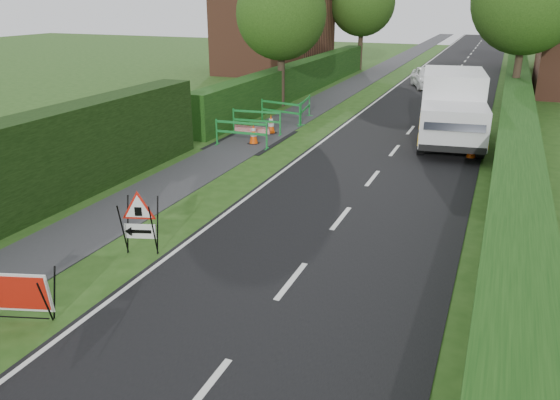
% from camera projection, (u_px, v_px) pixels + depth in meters
% --- Properties ---
extents(ground, '(120.00, 120.00, 0.00)m').
position_uv_depth(ground, '(156.00, 281.00, 10.81)').
color(ground, '#234914').
rests_on(ground, ground).
extents(road_surface, '(6.00, 90.00, 0.02)m').
position_uv_depth(road_surface, '(456.00, 73.00, 40.29)').
color(road_surface, black).
rests_on(road_surface, ground).
extents(footpath, '(2.00, 90.00, 0.02)m').
position_uv_depth(footpath, '(382.00, 69.00, 42.23)').
color(footpath, '#2D2D30').
rests_on(footpath, ground).
extents(hedge_west_far, '(1.00, 24.00, 1.80)m').
position_uv_depth(hedge_west_far, '(301.00, 94.00, 31.66)').
color(hedge_west_far, '#14380F').
rests_on(hedge_west_far, ground).
extents(hedge_east, '(1.20, 50.00, 1.50)m').
position_uv_depth(hedge_east, '(513.00, 134.00, 22.39)').
color(hedge_east, '#14380F').
rests_on(hedge_east, ground).
extents(house_west, '(7.50, 7.40, 7.88)m').
position_uv_depth(house_west, '(274.00, 32.00, 39.35)').
color(house_west, brown).
rests_on(house_west, ground).
extents(tree_nw, '(4.40, 4.40, 6.70)m').
position_uv_depth(tree_nw, '(281.00, 14.00, 26.48)').
color(tree_nw, '#2D2116').
rests_on(tree_nw, ground).
extents(tree_fw, '(4.80, 4.80, 7.24)m').
position_uv_depth(tree_fw, '(362.00, 3.00, 40.23)').
color(tree_fw, '#2D2116').
rests_on(tree_fw, ground).
extents(tree_fe, '(4.20, 4.20, 6.33)m').
position_uv_depth(tree_fe, '(522.00, 12.00, 40.03)').
color(tree_fe, '#2D2116').
rests_on(tree_fe, ground).
extents(red_rect_sign, '(1.21, 0.93, 0.91)m').
position_uv_depth(red_rect_sign, '(20.00, 294.00, 9.33)').
color(red_rect_sign, black).
rests_on(red_rect_sign, ground).
extents(triangle_sign, '(1.06, 1.06, 1.23)m').
position_uv_depth(triangle_sign, '(137.00, 218.00, 11.64)').
color(triangle_sign, black).
rests_on(triangle_sign, ground).
extents(works_van, '(2.96, 5.97, 2.62)m').
position_uv_depth(works_van, '(452.00, 107.00, 20.57)').
color(works_van, silver).
rests_on(works_van, ground).
extents(traffic_cone_0, '(0.38, 0.38, 0.79)m').
position_uv_depth(traffic_cone_0, '(472.00, 147.00, 18.87)').
color(traffic_cone_0, black).
rests_on(traffic_cone_0, ground).
extents(traffic_cone_1, '(0.38, 0.38, 0.79)m').
position_uv_depth(traffic_cone_1, '(476.00, 139.00, 19.93)').
color(traffic_cone_1, black).
rests_on(traffic_cone_1, ground).
extents(traffic_cone_2, '(0.38, 0.38, 0.79)m').
position_uv_depth(traffic_cone_2, '(483.00, 121.00, 22.83)').
color(traffic_cone_2, black).
rests_on(traffic_cone_2, ground).
extents(traffic_cone_3, '(0.38, 0.38, 0.79)m').
position_uv_depth(traffic_cone_3, '(254.00, 134.00, 20.71)').
color(traffic_cone_3, black).
rests_on(traffic_cone_3, ground).
extents(traffic_cone_4, '(0.38, 0.38, 0.79)m').
position_uv_depth(traffic_cone_4, '(271.00, 124.00, 22.29)').
color(traffic_cone_4, black).
rests_on(traffic_cone_4, ground).
extents(ped_barrier_0, '(2.08, 0.48, 1.00)m').
position_uv_depth(ped_barrier_0, '(241.00, 131.00, 20.19)').
color(ped_barrier_0, '#178130').
rests_on(ped_barrier_0, ground).
extents(ped_barrier_1, '(2.08, 0.55, 1.00)m').
position_uv_depth(ped_barrier_1, '(257.00, 119.00, 22.13)').
color(ped_barrier_1, '#178130').
rests_on(ped_barrier_1, ground).
extents(ped_barrier_2, '(2.09, 0.77, 1.00)m').
position_uv_depth(ped_barrier_2, '(281.00, 110.00, 23.93)').
color(ped_barrier_2, '#178130').
rests_on(ped_barrier_2, ground).
extents(ped_barrier_3, '(0.65, 2.09, 1.00)m').
position_uv_depth(ped_barrier_3, '(305.00, 107.00, 24.55)').
color(ped_barrier_3, '#178130').
rests_on(ped_barrier_3, ground).
extents(redwhite_plank, '(1.50, 0.06, 0.25)m').
position_uv_depth(redwhite_plank, '(252.00, 141.00, 21.32)').
color(redwhite_plank, red).
rests_on(redwhite_plank, ground).
extents(hatchback_car, '(2.62, 4.01, 1.27)m').
position_uv_depth(hatchback_car, '(427.00, 77.00, 33.48)').
color(hatchback_car, white).
rests_on(hatchback_car, ground).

